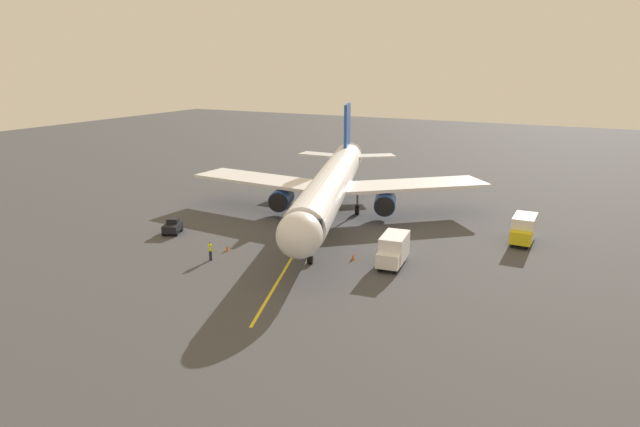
% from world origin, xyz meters
% --- Properties ---
extents(ground_plane, '(220.00, 220.00, 0.00)m').
position_xyz_m(ground_plane, '(0.00, 0.00, 0.00)').
color(ground_plane, '#424244').
extents(apron_lead_in_line, '(12.68, 38.09, 0.01)m').
position_xyz_m(apron_lead_in_line, '(1.51, 5.48, 0.01)').
color(apron_lead_in_line, yellow).
rests_on(apron_lead_in_line, ground).
extents(airplane, '(33.08, 39.30, 11.50)m').
position_xyz_m(airplane, '(1.59, -0.79, 4.00)').
color(airplane, white).
rests_on(airplane, ground).
extents(ground_crew_marshaller, '(0.47, 0.41, 1.71)m').
position_xyz_m(ground_crew_marshaller, '(5.54, 15.50, 0.89)').
color(ground_crew_marshaller, '#23232D').
rests_on(ground_crew_marshaller, ground).
extents(tug_near_nose, '(2.29, 2.71, 1.50)m').
position_xyz_m(tug_near_nose, '(13.85, 11.00, 0.70)').
color(tug_near_nose, black).
rests_on(tug_near_nose, ground).
extents(box_truck_portside, '(2.01, 4.60, 2.62)m').
position_xyz_m(box_truck_portside, '(-18.28, -2.02, 1.39)').
color(box_truck_portside, yellow).
rests_on(box_truck_portside, ground).
extents(box_truck_starboard_side, '(2.47, 4.79, 2.62)m').
position_xyz_m(box_truck_starboard_side, '(-9.16, 9.35, 1.39)').
color(box_truck_starboard_side, white).
rests_on(box_truck_starboard_side, ground).
extents(safety_cone_nose_left, '(0.32, 0.32, 0.55)m').
position_xyz_m(safety_cone_nose_left, '(5.69, 12.86, 0.28)').
color(safety_cone_nose_left, '#F2590F').
rests_on(safety_cone_nose_left, ground).
extents(safety_cone_nose_right, '(0.32, 0.32, 0.55)m').
position_xyz_m(safety_cone_nose_right, '(-5.61, 9.70, 0.28)').
color(safety_cone_nose_right, '#F2590F').
rests_on(safety_cone_nose_right, ground).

